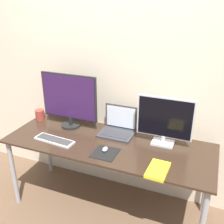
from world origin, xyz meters
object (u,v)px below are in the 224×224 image
Objects in this scene: mouse at (105,149)px; mug at (40,115)px; keyboard at (54,140)px; book at (158,170)px; laptop at (118,127)px; monitor_right at (165,120)px; monitor_left at (69,99)px.

mug is at bearing 159.96° from mouse.
mouse is (0.48, 0.01, 0.01)m from keyboard.
book is (0.46, -0.10, -0.01)m from mouse.
mouse is 0.27× the size of book.
book is 2.29× the size of mug.
mug is at bearing -177.98° from laptop.
mug reaches higher than keyboard.
monitor_right reaches higher than mug.
monitor_right is 4.48× the size of mug.
monitor_left is 8.81× the size of mouse.
book is (0.48, -0.45, -0.05)m from laptop.
laptop is 2.96× the size of mug.
keyboard is 5.86× the size of mouse.
mouse is at bearing -20.04° from mug.
mug is (-0.39, 0.33, 0.04)m from keyboard.
mug is (-1.34, 0.42, 0.04)m from book.
book is (0.95, -0.09, 0.00)m from keyboard.
laptop is at bearing 2.02° from mug.
monitor_left reaches higher than laptop.
mouse is at bearing 167.35° from book.
keyboard is 1.57× the size of book.
mug is at bearing 162.46° from book.
monitor_right is 1.51× the size of laptop.
monitor_left is at bearing 157.12° from book.
monitor_right is 1.24× the size of keyboard.
laptop is at bearing 136.77° from book.
monitor_left is at bearing -180.00° from monitor_right.
mouse is at bearing -31.20° from monitor_left.
book is at bearing -82.90° from monitor_right.
book is at bearing -5.58° from keyboard.
keyboard is (-0.89, -0.31, -0.22)m from monitor_right.
monitor_right is 7.29× the size of mouse.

